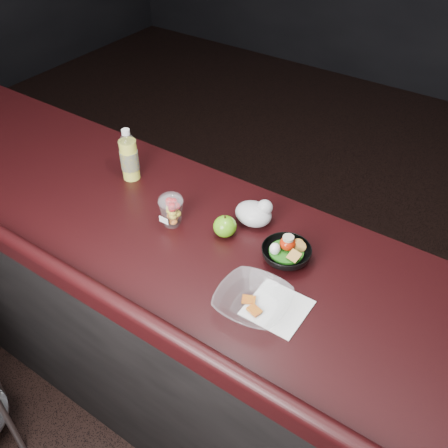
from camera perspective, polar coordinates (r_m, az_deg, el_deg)
The scene contains 8 objects.
counter at distance 1.99m, azimuth -2.86°, elevation -12.49°, with size 4.06×0.71×1.02m.
lemonade_bottle at distance 1.86m, azimuth -10.76°, elevation 7.41°, with size 0.07×0.07×0.20m.
fruit_cup at distance 1.63m, azimuth -6.04°, elevation 1.70°, with size 0.08×0.08×0.12m.
green_apple at distance 1.59m, azimuth 0.11°, elevation -0.27°, with size 0.08×0.08×0.08m.
plastic_bag at distance 1.64m, azimuth 3.55°, elevation 1.26°, with size 0.13×0.10×0.09m.
snack_bowl at distance 1.52m, azimuth 7.09°, elevation -3.29°, with size 0.19×0.19×0.08m.
takeout_bowl at distance 1.39m, azimuth 3.32°, elevation -8.83°, with size 0.22×0.22×0.05m.
paper_napkin at distance 1.41m, azimuth 6.11°, elevation -9.50°, with size 0.16×0.16×0.00m, color white.
Camera 1 is at (0.76, -0.63, 2.09)m, focal length 40.00 mm.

